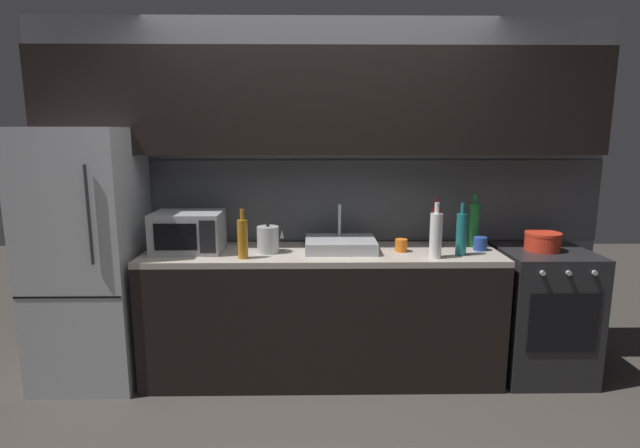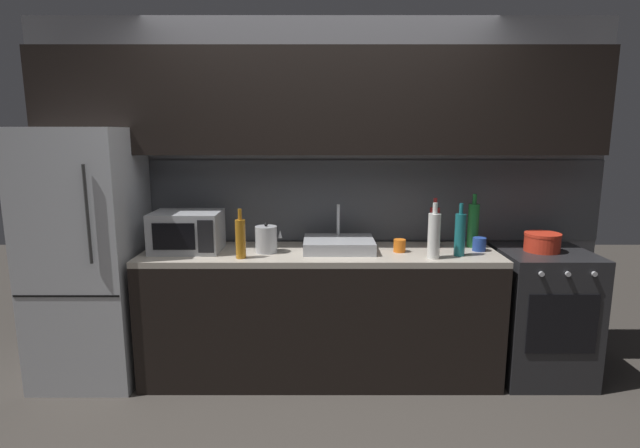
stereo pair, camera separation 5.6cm
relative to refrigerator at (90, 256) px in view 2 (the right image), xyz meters
The scene contains 15 objects.
back_wall 1.75m from the refrigerator, 10.63° to the left, with size 4.16×0.44×2.50m.
counter_run 1.64m from the refrigerator, ahead, with size 2.42×0.60×0.90m.
refrigerator is the anchor object (origin of this frame).
oven_range 3.16m from the refrigerator, ahead, with size 0.60×0.62×0.90m.
microwave 0.70m from the refrigerator, ahead, with size 0.46×0.35×0.27m.
sink_basin 1.72m from the refrigerator, ahead, with size 0.48×0.38×0.30m.
kettle 1.23m from the refrigerator, ahead, with size 0.18×0.15×0.20m.
wine_bottle_white 2.33m from the refrigerator, ahead, with size 0.08×0.08×0.36m.
wine_bottle_amber 1.11m from the refrigerator, ahead, with size 0.07×0.07×0.32m.
wine_bottle_green 2.68m from the refrigerator, ahead, with size 0.08×0.08×0.38m.
wine_bottle_red 2.40m from the refrigerator, ahead, with size 0.07×0.07×0.35m.
wine_bottle_teal 2.51m from the refrigerator, ahead, with size 0.07×0.07×0.35m.
mug_orange 2.13m from the refrigerator, ahead, with size 0.08×0.08×0.09m, color orange.
mug_blue 2.68m from the refrigerator, ahead, with size 0.09×0.09×0.09m, color #234299.
cooking_pot 3.10m from the refrigerator, ahead, with size 0.24×0.24×0.13m.
Camera 2 is at (-0.00, -2.36, 1.70)m, focal length 27.53 mm.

